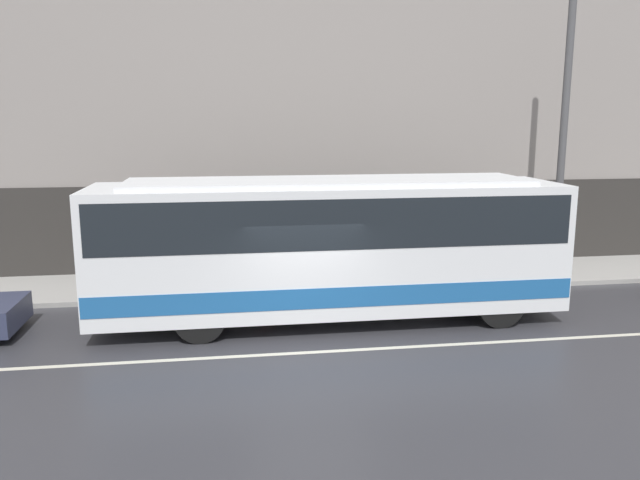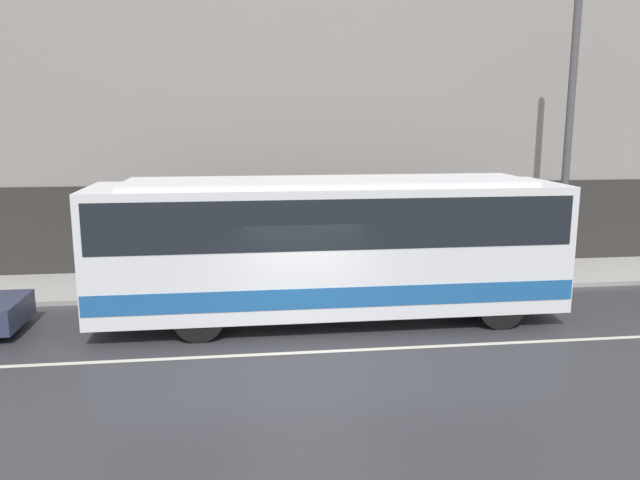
# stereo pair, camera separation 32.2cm
# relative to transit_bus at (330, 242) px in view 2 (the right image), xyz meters

# --- Properties ---
(ground_plane) EXTENTS (60.00, 60.00, 0.00)m
(ground_plane) POSITION_rel_transit_bus_xyz_m (-0.74, -2.07, -1.87)
(ground_plane) COLOR #333338
(sidewalk) EXTENTS (60.00, 3.03, 0.13)m
(sidewalk) POSITION_rel_transit_bus_xyz_m (-0.74, 3.44, -1.81)
(sidewalk) COLOR #A09E99
(sidewalk) RESTS_ON ground_plane
(building_facade) EXTENTS (60.00, 0.35, 10.92)m
(building_facade) POSITION_rel_transit_bus_xyz_m (-0.74, 5.10, 3.39)
(building_facade) COLOR gray
(building_facade) RESTS_ON ground_plane
(lane_stripe) EXTENTS (54.00, 0.14, 0.01)m
(lane_stripe) POSITION_rel_transit_bus_xyz_m (-0.74, -2.07, -1.87)
(lane_stripe) COLOR beige
(lane_stripe) RESTS_ON ground_plane
(transit_bus) EXTENTS (10.74, 2.59, 3.33)m
(transit_bus) POSITION_rel_transit_bus_xyz_m (0.00, 0.00, 0.00)
(transit_bus) COLOR white
(transit_bus) RESTS_ON ground_plane
(utility_pole_near) EXTENTS (0.21, 0.21, 7.81)m
(utility_pole_near) POSITION_rel_transit_bus_xyz_m (7.22, 2.80, 2.16)
(utility_pole_near) COLOR #4C4C4F
(utility_pole_near) RESTS_ON sidewalk
(pedestrian_waiting) EXTENTS (0.36, 0.36, 1.72)m
(pedestrian_waiting) POSITION_rel_transit_bus_xyz_m (-1.31, 4.11, -0.94)
(pedestrian_waiting) COLOR maroon
(pedestrian_waiting) RESTS_ON sidewalk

